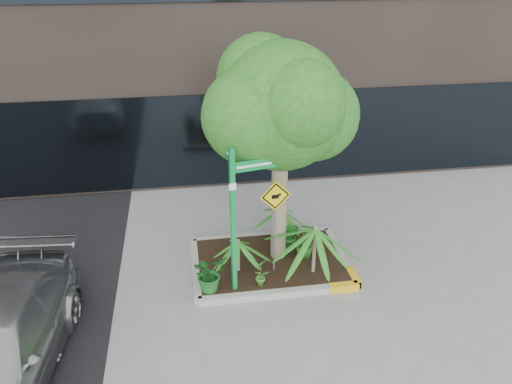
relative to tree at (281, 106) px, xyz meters
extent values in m
plane|color=gray|center=(-0.40, -0.47, -3.49)|extent=(80.00, 80.00, 0.00)
cube|color=#9E9E99|center=(-0.20, 0.93, -3.41)|extent=(3.20, 0.15, 0.15)
cube|color=#9E9E99|center=(-0.20, -1.27, -3.41)|extent=(3.20, 0.15, 0.15)
cube|color=#9E9E99|center=(-1.80, -0.17, -3.41)|extent=(0.15, 2.20, 0.15)
cube|color=#9E9E99|center=(1.40, -0.17, -3.41)|extent=(0.15, 2.20, 0.15)
cube|color=gold|center=(1.10, -1.27, -3.41)|extent=(0.60, 0.17, 0.15)
cube|color=black|center=(-0.20, -0.17, -3.37)|extent=(3.05, 2.05, 0.06)
cylinder|color=gray|center=(0.00, -0.02, -1.95)|extent=(0.33, 0.33, 3.08)
cylinder|color=gray|center=(0.10, -0.02, -0.82)|extent=(0.58, 0.16, 1.00)
sphere|color=#205719|center=(0.00, -0.02, 0.00)|extent=(2.47, 2.47, 2.47)
sphere|color=#205719|center=(0.72, 0.29, -0.30)|extent=(1.85, 1.85, 1.85)
sphere|color=#205719|center=(-0.61, -0.22, -0.10)|extent=(1.85, 1.85, 1.85)
sphere|color=#205719|center=(0.21, -0.63, 0.21)|extent=(1.64, 1.64, 1.64)
sphere|color=#205719|center=(-0.31, 0.50, 0.42)|extent=(1.75, 1.75, 1.75)
cylinder|color=gray|center=(0.60, -0.73, -2.79)|extent=(0.07, 0.07, 1.09)
cylinder|color=gray|center=(-0.92, -0.45, -2.97)|extent=(0.07, 0.07, 0.73)
cylinder|color=gray|center=(0.18, 0.68, -2.94)|extent=(0.07, 0.07, 0.80)
imported|color=#1A5B1F|center=(-1.55, -1.00, -2.97)|extent=(0.93, 0.93, 0.74)
imported|color=#265D1C|center=(0.55, -0.16, -2.99)|extent=(0.50, 0.50, 0.69)
imported|color=#3A7524|center=(-0.55, -1.02, -3.03)|extent=(0.46, 0.46, 0.62)
imported|color=#1E681F|center=(0.30, 0.13, -2.97)|extent=(0.57, 0.57, 0.73)
cube|color=#0C8E3D|center=(-1.07, -1.04, -1.93)|extent=(0.11, 0.11, 3.11)
cube|color=#0C8E3D|center=(-0.66, -0.95, -0.77)|extent=(0.85, 0.21, 0.20)
cube|color=#0C8E3D|center=(-1.16, -0.63, -0.55)|extent=(0.21, 0.85, 0.20)
cube|color=white|center=(-0.66, -0.97, -0.77)|extent=(0.65, 0.15, 0.04)
cube|color=white|center=(-1.18, -0.63, -0.55)|extent=(0.15, 0.65, 0.04)
cube|color=white|center=(-1.07, -1.09, -1.10)|extent=(0.13, 0.03, 0.13)
cylinder|color=slate|center=(-0.19, -0.56, -2.39)|extent=(0.05, 0.08, 1.89)
cube|color=yellow|center=(-0.19, -0.58, -1.60)|extent=(0.63, 0.11, 0.63)
cube|color=black|center=(-0.19, -0.60, -1.60)|extent=(0.56, 0.08, 0.56)
cube|color=yellow|center=(-0.19, -0.60, -1.60)|extent=(0.47, 0.07, 0.48)
cube|color=black|center=(-0.20, -0.60, -1.61)|extent=(0.15, 0.02, 0.08)
camera|label=1|loc=(-1.90, -9.02, 2.70)|focal=35.00mm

